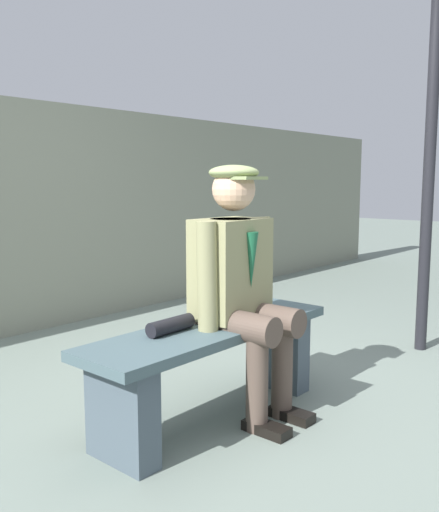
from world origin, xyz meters
The scene contains 5 objects.
ground_plane centered at (0.00, 0.00, 0.00)m, with size 30.00×30.00×0.00m, color slate.
bench centered at (0.00, 0.00, 0.33)m, with size 1.49×0.43×0.49m.
seated_man centered at (-0.15, 0.06, 0.72)m, with size 0.56×0.57×1.30m.
rolled_magazine centered at (0.23, -0.06, 0.53)m, with size 0.07×0.07×0.26m, color black.
lamp_post centered at (-1.89, 0.36, 2.34)m, with size 0.28×0.28×3.27m.
Camera 1 is at (2.05, 1.82, 1.22)m, focal length 38.87 mm.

